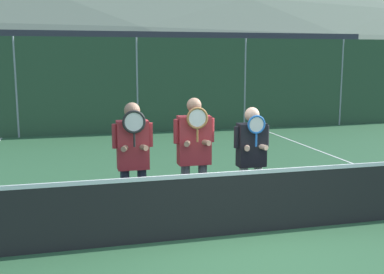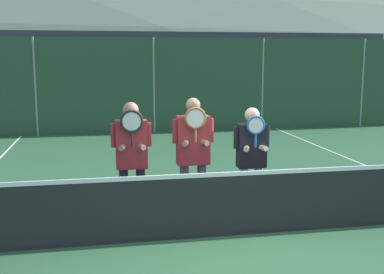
{
  "view_description": "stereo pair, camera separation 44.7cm",
  "coord_description": "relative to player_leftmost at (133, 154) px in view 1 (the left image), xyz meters",
  "views": [
    {
      "loc": [
        -2.14,
        -6.0,
        2.45
      ],
      "look_at": [
        -0.38,
        0.84,
        1.25
      ],
      "focal_mm": 45.0,
      "sensor_mm": 36.0,
      "label": 1
    },
    {
      "loc": [
        -1.71,
        -6.09,
        2.45
      ],
      "look_at": [
        -0.38,
        0.84,
        1.25
      ],
      "focal_mm": 45.0,
      "sensor_mm": 36.0,
      "label": 2
    }
  ],
  "objects": [
    {
      "name": "car_left_of_center",
      "position": [
        0.3,
        11.07,
        -0.22
      ],
      "size": [
        4.28,
        2.06,
        1.67
      ],
      "color": "slate",
      "rests_on": "ground_plane"
    },
    {
      "name": "player_center_right",
      "position": [
        1.76,
        -0.05,
        -0.07
      ],
      "size": [
        0.55,
        0.34,
        1.7
      ],
      "color": "white",
      "rests_on": "ground_plane"
    },
    {
      "name": "player_center_left",
      "position": [
        0.88,
        -0.01,
        0.02
      ],
      "size": [
        0.61,
        0.34,
        1.86
      ],
      "color": "#56565B",
      "rests_on": "ground_plane"
    },
    {
      "name": "player_leftmost",
      "position": [
        0.0,
        0.0,
        0.0
      ],
      "size": [
        0.57,
        0.34,
        1.81
      ],
      "color": "#232838",
      "rests_on": "ground_plane"
    },
    {
      "name": "car_center",
      "position": [
        5.6,
        11.09,
        -0.16
      ],
      "size": [
        4.55,
        1.92,
        1.82
      ],
      "color": "navy",
      "rests_on": "ground_plane"
    },
    {
      "name": "fence_back",
      "position": [
        1.29,
        8.63,
        0.42
      ],
      "size": [
        21.85,
        0.06,
        3.01
      ],
      "color": "gray",
      "rests_on": "ground_plane"
    },
    {
      "name": "tennis_net",
      "position": [
        1.29,
        -0.61,
        -0.62
      ],
      "size": [
        11.11,
        0.09,
        1.0
      ],
      "color": "gray",
      "rests_on": "ground_plane"
    },
    {
      "name": "ground_plane",
      "position": [
        1.29,
        -0.61,
        -1.08
      ],
      "size": [
        120.0,
        120.0,
        0.0
      ],
      "primitive_type": "plane",
      "color": "#2D5B38"
    },
    {
      "name": "court_line_right_sideline",
      "position": [
        5.42,
        2.39,
        -1.08
      ],
      "size": [
        0.05,
        16.0,
        0.01
      ],
      "primitive_type": "cube",
      "color": "white",
      "rests_on": "ground_plane"
    },
    {
      "name": "clubhouse_building",
      "position": [
        2.65,
        15.33,
        0.63
      ],
      "size": [
        18.16,
        5.5,
        3.39
      ],
      "color": "tan",
      "rests_on": "ground_plane"
    },
    {
      "name": "hill_distant",
      "position": [
        1.29,
        53.14,
        -1.08
      ],
      "size": [
        143.22,
        79.57,
        27.85
      ],
      "color": "slate",
      "rests_on": "ground_plane"
    },
    {
      "name": "car_right_of_center",
      "position": [
        11.12,
        10.56,
        -0.21
      ],
      "size": [
        4.72,
        1.95,
        1.69
      ],
      "color": "navy",
      "rests_on": "ground_plane"
    }
  ]
}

